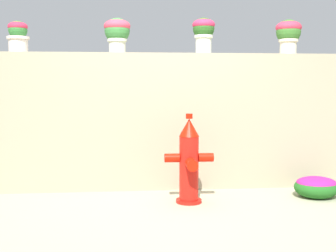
{
  "coord_description": "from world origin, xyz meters",
  "views": [
    {
      "loc": [
        -0.36,
        -3.72,
        1.18
      ],
      "look_at": [
        0.07,
        1.01,
        0.74
      ],
      "focal_mm": 45.44,
      "sensor_mm": 36.0,
      "label": 1
    }
  ],
  "objects_px": {
    "potted_plant_3": "(204,31)",
    "potted_plant_1": "(18,35)",
    "flower_bush_left": "(316,186)",
    "potted_plant_4": "(288,33)",
    "potted_plant_2": "(117,32)",
    "fire_hydrant": "(189,162)"
  },
  "relations": [
    {
      "from": "potted_plant_3",
      "to": "potted_plant_4",
      "type": "bearing_deg",
      "value": -1.77
    },
    {
      "from": "potted_plant_2",
      "to": "fire_hydrant",
      "type": "distance_m",
      "value": 1.72
    },
    {
      "from": "flower_bush_left",
      "to": "potted_plant_3",
      "type": "bearing_deg",
      "value": 150.03
    },
    {
      "from": "potted_plant_3",
      "to": "potted_plant_4",
      "type": "xyz_separation_m",
      "value": [
        1.0,
        -0.03,
        -0.01
      ]
    },
    {
      "from": "potted_plant_1",
      "to": "potted_plant_4",
      "type": "bearing_deg",
      "value": -0.21
    },
    {
      "from": "potted_plant_1",
      "to": "potted_plant_2",
      "type": "relative_size",
      "value": 0.88
    },
    {
      "from": "potted_plant_1",
      "to": "potted_plant_4",
      "type": "xyz_separation_m",
      "value": [
        3.09,
        -0.01,
        0.05
      ]
    },
    {
      "from": "potted_plant_1",
      "to": "fire_hydrant",
      "type": "xyz_separation_m",
      "value": [
        1.82,
        -0.71,
        -1.33
      ]
    },
    {
      "from": "potted_plant_1",
      "to": "fire_hydrant",
      "type": "distance_m",
      "value": 2.36
    },
    {
      "from": "potted_plant_2",
      "to": "potted_plant_1",
      "type": "bearing_deg",
      "value": -179.0
    },
    {
      "from": "potted_plant_1",
      "to": "potted_plant_2",
      "type": "xyz_separation_m",
      "value": [
        1.09,
        0.02,
        0.05
      ]
    },
    {
      "from": "potted_plant_1",
      "to": "potted_plant_2",
      "type": "bearing_deg",
      "value": 1.0
    },
    {
      "from": "potted_plant_1",
      "to": "potted_plant_3",
      "type": "bearing_deg",
      "value": 0.54
    },
    {
      "from": "potted_plant_3",
      "to": "potted_plant_1",
      "type": "bearing_deg",
      "value": -179.46
    },
    {
      "from": "fire_hydrant",
      "to": "flower_bush_left",
      "type": "bearing_deg",
      "value": 3.57
    },
    {
      "from": "potted_plant_2",
      "to": "fire_hydrant",
      "type": "xyz_separation_m",
      "value": [
        0.73,
        -0.73,
        -1.38
      ]
    },
    {
      "from": "potted_plant_2",
      "to": "fire_hydrant",
      "type": "height_order",
      "value": "potted_plant_2"
    },
    {
      "from": "potted_plant_1",
      "to": "fire_hydrant",
      "type": "bearing_deg",
      "value": -21.35
    },
    {
      "from": "potted_plant_3",
      "to": "flower_bush_left",
      "type": "distance_m",
      "value": 2.13
    },
    {
      "from": "potted_plant_3",
      "to": "flower_bush_left",
      "type": "xyz_separation_m",
      "value": [
        1.12,
        -0.64,
        -1.69
      ]
    },
    {
      "from": "potted_plant_4",
      "to": "potted_plant_1",
      "type": "bearing_deg",
      "value": 179.79
    },
    {
      "from": "flower_bush_left",
      "to": "potted_plant_1",
      "type": "bearing_deg",
      "value": 168.96
    }
  ]
}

